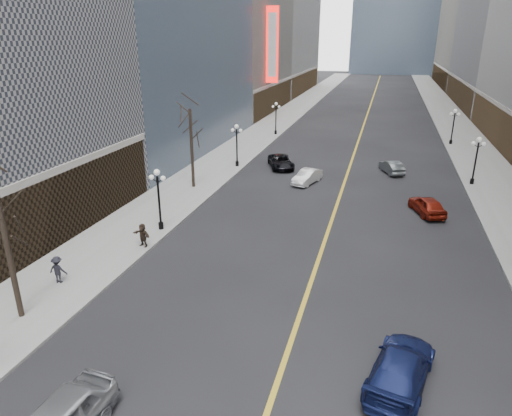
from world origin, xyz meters
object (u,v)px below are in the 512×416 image
Objects in this scene: car_sb_mid at (427,205)px; car_nb_mid at (307,177)px; streetlamp_east_2 at (477,156)px; streetlamp_west_2 at (237,141)px; car_nb_far at (281,162)px; car_sb_far at (392,167)px; streetlamp_west_1 at (158,193)px; car_sb_near at (401,368)px; streetlamp_west_3 at (276,115)px; streetlamp_east_3 at (454,123)px.

car_nb_mid is at bearing -47.11° from car_sb_mid.
streetlamp_east_2 is 23.60m from streetlamp_west_2.
car_nb_far is at bearing 144.69° from car_nb_mid.
streetlamp_west_2 reaches higher than car_sb_far.
streetlamp_west_1 reaches higher than car_sb_near.
streetlamp_west_2 is (-23.60, 0.00, 0.00)m from streetlamp_east_2.
streetlamp_west_3 reaches higher than car_sb_near.
streetlamp_east_2 and streetlamp_east_3 have the same top height.
streetlamp_east_2 reaches higher than car_sb_near.
streetlamp_east_3 is (0.00, 18.00, 0.00)m from streetlamp_east_2.
car_nb_far is at bearing -74.65° from streetlamp_west_3.
car_nb_mid is 6.03m from car_nb_far.
car_sb_mid is (18.92, 8.87, -2.17)m from streetlamp_west_1.
car_sb_mid is at bearing 25.12° from streetlamp_west_1.
car_nb_mid is 9.84m from car_sb_far.
car_sb_near is (16.62, -29.65, -2.14)m from streetlamp_west_2.
streetlamp_west_2 reaches higher than car_sb_near.
car_nb_far is (4.64, 1.10, -2.21)m from streetlamp_west_2.
streetlamp_west_1 and streetlamp_west_2 have the same top height.
streetlamp_west_3 is (-23.60, 18.00, 0.00)m from streetlamp_east_2.
streetlamp_west_2 is at bearing -142.67° from streetlamp_east_3.
car_sb_mid is at bearing -9.96° from car_nb_mid.
streetlamp_west_3 is 22.69m from car_sb_far.
streetlamp_east_3 is 29.68m from streetlamp_west_2.
streetlamp_east_2 is 8.08m from car_sb_far.
car_sb_near reaches higher than car_nb_mid.
car_sb_near is 1.32× the size of car_sb_far.
streetlamp_west_2 is 34.06m from car_sb_near.
car_nb_mid is at bearing -23.90° from streetlamp_west_2.
car_nb_far reaches higher than car_sb_far.
streetlamp_west_1 is 36.00m from streetlamp_west_3.
car_nb_mid reaches higher than car_sb_far.
car_nb_far is 1.24× the size of car_sb_far.
car_sb_mid is at bearing -25.74° from streetlamp_west_2.
streetlamp_east_2 is 1.00× the size of streetlamp_west_1.
streetlamp_west_1 is at bearing 29.19° from car_sb_far.
car_sb_far is at bearing -17.63° from car_nb_far.
streetlamp_west_1 is 1.05× the size of car_sb_mid.
streetlamp_east_3 is at bearing -137.45° from car_sb_far.
car_sb_near is at bearing 68.61° from car_sb_far.
car_sb_mid is (2.31, 20.53, -0.03)m from car_sb_near.
car_sb_near is 1.23× the size of car_sb_mid.
streetlamp_west_1 is at bearing -142.67° from streetlamp_east_2.
streetlamp_west_2 reaches higher than car_nb_mid.
streetlamp_east_2 is at bearing 37.33° from streetlamp_west_1.
streetlamp_east_3 is 23.60m from streetlamp_west_3.
car_nb_mid is (8.31, -3.68, -2.23)m from streetlamp_west_2.
car_sb_near is at bearing -98.34° from streetlamp_east_3.
streetlamp_east_3 is 26.62m from car_nb_mid.
streetlamp_west_2 is at bearing -90.00° from streetlamp_west_3.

